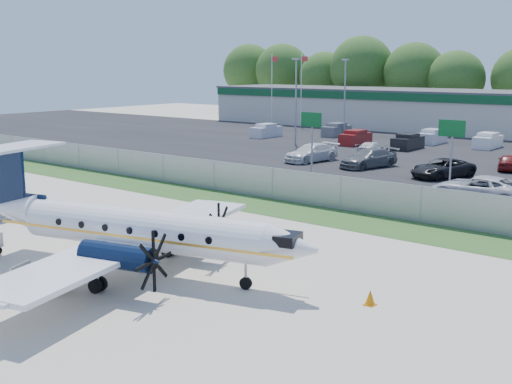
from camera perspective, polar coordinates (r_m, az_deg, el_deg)
The scene contains 24 objects.
ground at distance 27.43m, azimuth -7.86°, elevation -6.64°, with size 170.00×170.00×0.00m, color beige.
grass_verge at distance 36.42m, azimuth 5.88°, elevation -2.10°, with size 170.00×4.00×0.02m, color #2D561E.
access_road at distance 42.37m, azimuth 10.99°, elevation -0.36°, with size 170.00×8.00×0.02m, color black.
parking_lot at distance 61.54m, azimuth 20.09°, elevation 2.73°, with size 170.00×32.00×0.02m, color black.
perimeter_fence at distance 37.88m, azimuth 7.54°, elevation -0.08°, with size 120.00×0.06×1.99m.
building_west at distance 90.93m, azimuth 10.20°, elevation 7.42°, with size 46.40×12.40×5.24m.
sign_left at distance 49.19m, azimuth 4.96°, elevation 5.63°, with size 1.80×0.26×5.00m.
sign_mid at distance 44.12m, azimuth 16.99°, elevation 4.55°, with size 1.80×0.26×5.00m.
flagpole_west at distance 91.34m, azimuth 1.45°, elevation 9.50°, with size 1.06×0.12×10.00m.
flagpole_east at distance 88.43m, azimuth 4.08°, elevation 9.42°, with size 1.06×0.12×10.00m.
light_pole_nw at distance 68.26m, azimuth 3.57°, elevation 8.56°, with size 0.90×0.35×9.09m.
light_pole_sw at distance 76.67m, azimuth 7.90°, elevation 8.77°, with size 0.90×0.35×9.09m.
aircraft at distance 26.39m, azimuth -10.55°, elevation -3.22°, with size 15.83×15.48×4.83m.
baggage_cart_far at distance 25.62m, azimuth -18.60°, elevation -7.37°, with size 2.12×1.69×0.97m.
cone_nose at distance 23.35m, azimuth 10.11°, elevation -9.24°, with size 0.39×0.39×0.56m.
cone_starboard_wing at distance 32.93m, azimuth -5.44°, elevation -3.03°, with size 0.42×0.42×0.60m.
road_car_west at distance 47.48m, azimuth -3.45°, elevation 1.05°, with size 2.43×5.26×1.46m, color #595B5E.
road_car_mid at distance 42.23m, azimuth 19.12°, elevation -0.83°, with size 2.75×5.96×1.66m, color silver.
parked_car_a at distance 56.78m, azimuth 4.92°, elevation 2.70°, with size 2.21×5.43×1.58m, color silver.
parked_car_b at distance 54.07m, azimuth 9.94°, elevation 2.15°, with size 2.20×5.42×1.57m, color #595B5E.
parked_car_c at distance 50.44m, azimuth 16.20°, elevation 1.22°, with size 2.41×5.22×1.45m, color black.
parked_car_f at distance 61.43m, azimuth 10.25°, elevation 3.21°, with size 1.79×4.41×1.28m, color silver.
parked_car_g at distance 55.78m, azimuth 21.48°, elevation 1.81°, with size 1.56×3.88×1.32m, color maroon.
far_parking_rows at distance 66.27m, azimuth 21.48°, elevation 3.18°, with size 56.00×10.00×1.60m, color gray, non-canonical shape.
Camera 1 is at (18.98, -17.95, 8.35)m, focal length 45.00 mm.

